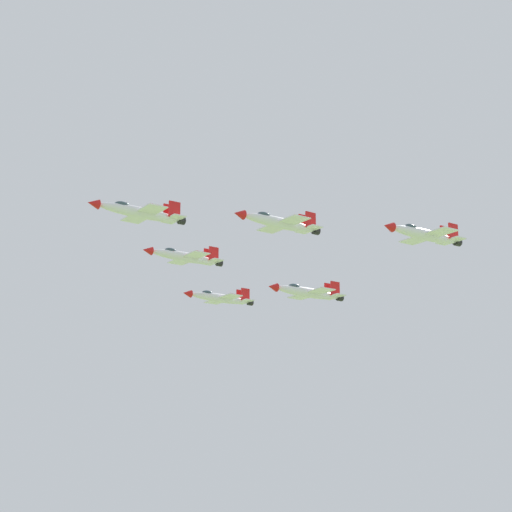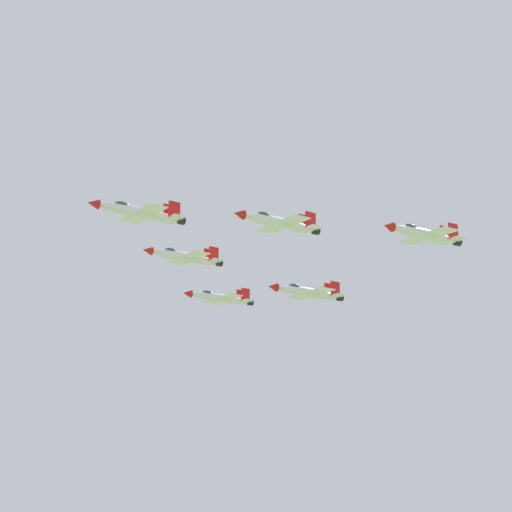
# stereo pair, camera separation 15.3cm
# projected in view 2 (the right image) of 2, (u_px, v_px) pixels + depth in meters

# --- Properties ---
(jet_lead) EXTENTS (15.44, 15.57, 4.07)m
(jet_lead) POSITION_uv_depth(u_px,v_px,m) (140.00, 212.00, 158.57)
(jet_lead) COLOR white
(jet_left_wingman) EXTENTS (15.18, 14.76, 3.93)m
(jet_left_wingman) POSITION_uv_depth(u_px,v_px,m) (279.00, 222.00, 155.64)
(jet_left_wingman) COLOR white
(jet_right_wingman) EXTENTS (15.19, 14.98, 3.96)m
(jet_right_wingman) POSITION_uv_depth(u_px,v_px,m) (185.00, 257.00, 181.72)
(jet_right_wingman) COLOR white
(jet_left_outer) EXTENTS (14.75, 14.64, 3.86)m
(jet_left_outer) POSITION_uv_depth(u_px,v_px,m) (425.00, 234.00, 152.65)
(jet_left_outer) COLOR white
(jet_right_outer) EXTENTS (15.11, 15.19, 3.98)m
(jet_right_outer) POSITION_uv_depth(u_px,v_px,m) (220.00, 298.00, 204.45)
(jet_right_outer) COLOR white
(jet_slot_rear) EXTENTS (15.02, 15.00, 3.94)m
(jet_slot_rear) POSITION_uv_depth(u_px,v_px,m) (308.00, 292.00, 177.37)
(jet_slot_rear) COLOR white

